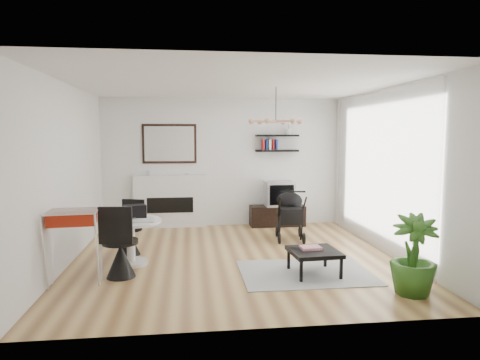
{
  "coord_description": "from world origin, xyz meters",
  "views": [
    {
      "loc": [
        -0.71,
        -6.54,
        1.93
      ],
      "look_at": [
        0.13,
        0.4,
        1.19
      ],
      "focal_mm": 32.0,
      "sensor_mm": 36.0,
      "label": 1
    }
  ],
  "objects": [
    {
      "name": "wall_back",
      "position": [
        0.0,
        2.5,
        1.35
      ],
      "size": [
        5.0,
        0.0,
        5.0
      ],
      "primitive_type": "plane",
      "rotation": [
        1.57,
        0.0,
        0.0
      ],
      "color": "white",
      "rests_on": "floor"
    },
    {
      "name": "rug",
      "position": [
        0.91,
        -0.86,
        0.01
      ],
      "size": [
        1.82,
        1.31,
        0.01
      ],
      "primitive_type": "cube",
      "color": "#A7A7A7",
      "rests_on": "floor"
    },
    {
      "name": "wall_left",
      "position": [
        -2.5,
        0.0,
        1.35
      ],
      "size": [
        0.0,
        5.0,
        5.0
      ],
      "primitive_type": "plane",
      "rotation": [
        1.57,
        0.0,
        1.57
      ],
      "color": "white",
      "rests_on": "floor"
    },
    {
      "name": "stroller",
      "position": [
        1.15,
        1.09,
        0.42
      ],
      "size": [
        0.59,
        0.84,
        0.98
      ],
      "rotation": [
        0.0,
        0.0,
        -0.13
      ],
      "color": "black",
      "rests_on": "floor"
    },
    {
      "name": "wall_right",
      "position": [
        2.5,
        0.0,
        1.35
      ],
      "size": [
        0.0,
        5.0,
        5.0
      ],
      "primitive_type": "plane",
      "rotation": [
        1.57,
        0.0,
        -1.57
      ],
      "color": "white",
      "rests_on": "floor"
    },
    {
      "name": "drying_rack",
      "position": [
        -2.18,
        -0.97,
        0.52
      ],
      "size": [
        0.72,
        0.68,
        0.99
      ],
      "rotation": [
        0.0,
        0.0,
        0.1
      ],
      "color": "white",
      "rests_on": "floor"
    },
    {
      "name": "ceiling",
      "position": [
        0.0,
        0.0,
        2.7
      ],
      "size": [
        5.0,
        5.0,
        0.0
      ],
      "primitive_type": "plane",
      "color": "white",
      "rests_on": "wall_back"
    },
    {
      "name": "black_bag",
      "position": [
        -1.54,
        0.04,
        0.77
      ],
      "size": [
        0.37,
        0.28,
        0.2
      ],
      "primitive_type": "cube",
      "rotation": [
        0.0,
        0.0,
        0.29
      ],
      "color": "black",
      "rests_on": "dining_table"
    },
    {
      "name": "coffee_table",
      "position": [
        1.0,
        -0.93,
        0.31
      ],
      "size": [
        0.69,
        0.69,
        0.33
      ],
      "rotation": [
        0.0,
        0.0,
        0.07
      ],
      "color": "black",
      "rests_on": "rug"
    },
    {
      "name": "dining_table",
      "position": [
        -1.58,
        -0.15,
        0.44
      ],
      "size": [
        0.92,
        0.92,
        0.67
      ],
      "color": "white",
      "rests_on": "floor"
    },
    {
      "name": "pendant_lamp",
      "position": [
        0.7,
        0.3,
        2.15
      ],
      "size": [
        0.9,
        0.9,
        0.1
      ],
      "primitive_type": null,
      "color": "tan",
      "rests_on": "ceiling"
    },
    {
      "name": "chair_far",
      "position": [
        -1.67,
        0.39,
        0.28
      ],
      "size": [
        0.45,
        0.47,
        0.88
      ],
      "rotation": [
        0.0,
        0.0,
        -0.3
      ],
      "color": "black",
      "rests_on": "floor"
    },
    {
      "name": "drinking_glass",
      "position": [
        -1.85,
        0.02,
        0.72
      ],
      "size": [
        0.06,
        0.06,
        0.09
      ],
      "primitive_type": "cylinder",
      "color": "white",
      "rests_on": "dining_table"
    },
    {
      "name": "sheer_curtain",
      "position": [
        2.4,
        0.2,
        1.35
      ],
      "size": [
        0.04,
        3.6,
        2.6
      ],
      "primitive_type": "cube",
      "color": "white",
      "rests_on": "wall_right"
    },
    {
      "name": "fireplace",
      "position": [
        -1.1,
        2.42,
        0.69
      ],
      "size": [
        1.5,
        0.17,
        2.16
      ],
      "color": "white",
      "rests_on": "floor"
    },
    {
      "name": "shelf_upper",
      "position": [
        1.16,
        2.37,
        1.92
      ],
      "size": [
        0.9,
        0.25,
        0.04
      ],
      "primitive_type": "cube",
      "color": "black",
      "rests_on": "wall_back"
    },
    {
      "name": "floor",
      "position": [
        0.0,
        0.0,
        0.0
      ],
      "size": [
        5.0,
        5.0,
        0.0
      ],
      "primitive_type": "plane",
      "color": "olive",
      "rests_on": "ground"
    },
    {
      "name": "tv_console",
      "position": [
        1.16,
        2.29,
        0.22
      ],
      "size": [
        1.16,
        0.41,
        0.43
      ],
      "primitive_type": "cube",
      "color": "black",
      "rests_on": "floor"
    },
    {
      "name": "crt_tv",
      "position": [
        1.2,
        2.28,
        0.7
      ],
      "size": [
        0.6,
        0.53,
        0.53
      ],
      "color": "#B6B6B9",
      "rests_on": "tv_console"
    },
    {
      "name": "shelf_lower",
      "position": [
        1.16,
        2.37,
        1.6
      ],
      "size": [
        0.9,
        0.25,
        0.04
      ],
      "primitive_type": "cube",
      "color": "black",
      "rests_on": "wall_back"
    },
    {
      "name": "laptop",
      "position": [
        -1.69,
        -0.16,
        0.69
      ],
      "size": [
        0.39,
        0.27,
        0.03
      ],
      "primitive_type": "imported",
      "rotation": [
        0.0,
        0.0,
        0.1
      ],
      "color": "black",
      "rests_on": "dining_table"
    },
    {
      "name": "newspaper",
      "position": [
        -1.41,
        -0.23,
        0.68
      ],
      "size": [
        0.37,
        0.31,
        0.01
      ],
      "primitive_type": "cube",
      "rotation": [
        0.0,
        0.0,
        -0.01
      ],
      "color": "silver",
      "rests_on": "dining_table"
    },
    {
      "name": "potted_plant",
      "position": [
        1.98,
        -1.8,
        0.49
      ],
      "size": [
        0.68,
        0.68,
        0.98
      ],
      "primitive_type": "imported",
      "rotation": [
        0.0,
        0.0,
        -0.28
      ],
      "color": "#2D5F1B",
      "rests_on": "floor"
    },
    {
      "name": "chair_near",
      "position": [
        -1.64,
        -0.75,
        0.32
      ],
      "size": [
        0.48,
        0.5,
        1.01
      ],
      "rotation": [
        0.0,
        0.0,
        3.05
      ],
      "color": "black",
      "rests_on": "floor"
    },
    {
      "name": "magazines",
      "position": [
        0.97,
        -0.88,
        0.37
      ],
      "size": [
        0.28,
        0.23,
        0.04
      ],
      "primitive_type": "cube",
      "rotation": [
        0.0,
        0.0,
        0.05
      ],
      "color": "#D73551",
      "rests_on": "coffee_table"
    }
  ]
}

